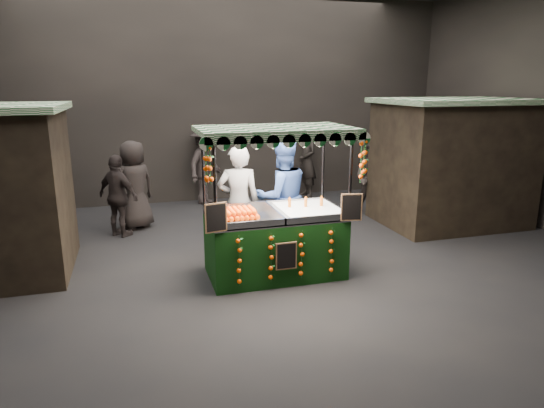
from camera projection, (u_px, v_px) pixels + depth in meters
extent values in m
plane|color=black|center=(267.00, 269.00, 7.70)|extent=(12.00, 12.00, 0.00)
cube|color=black|center=(212.00, 100.00, 11.74)|extent=(12.00, 0.10, 5.00)
cube|color=black|center=(533.00, 165.00, 2.43)|extent=(12.00, 0.10, 5.00)
cube|color=black|center=(451.00, 165.00, 9.98)|extent=(2.80, 2.00, 2.50)
cube|color=#114E1D|center=(457.00, 101.00, 9.66)|extent=(3.00, 2.20, 0.10)
cube|color=black|center=(275.00, 246.00, 7.40)|extent=(2.02, 1.10, 0.92)
cube|color=#BBBCC2|center=(275.00, 216.00, 7.28)|extent=(2.02, 1.10, 0.04)
cylinder|color=black|center=(216.00, 220.00, 6.49)|extent=(0.05, 0.05, 2.21)
cylinder|color=black|center=(349.00, 209.00, 7.02)|extent=(0.05, 0.05, 2.21)
cylinder|color=black|center=(205.00, 202.00, 7.46)|extent=(0.05, 0.05, 2.21)
cylinder|color=black|center=(322.00, 194.00, 7.99)|extent=(0.05, 0.05, 2.21)
cube|color=#114E1D|center=(275.00, 130.00, 6.96)|extent=(2.25, 1.33, 0.07)
cube|color=silver|center=(309.00, 210.00, 7.42)|extent=(0.90, 0.99, 0.07)
cube|color=black|center=(216.00, 218.00, 6.42)|extent=(0.31, 0.09, 0.40)
cube|color=black|center=(352.00, 207.00, 6.96)|extent=(0.31, 0.09, 0.40)
cube|color=black|center=(286.00, 256.00, 6.84)|extent=(0.31, 0.02, 0.40)
imported|color=slate|center=(239.00, 203.00, 7.99)|extent=(0.78, 0.59, 1.93)
imported|color=navy|center=(282.00, 197.00, 8.19)|extent=(1.04, 0.84, 2.01)
imported|color=#2C2624|center=(372.00, 178.00, 10.70)|extent=(1.02, 1.00, 1.66)
imported|color=black|center=(118.00, 196.00, 9.18)|extent=(0.94, 0.93, 1.60)
imported|color=#2B2423|center=(206.00, 165.00, 11.67)|extent=(1.35, 1.42, 1.93)
imported|color=black|center=(134.00, 185.00, 9.66)|extent=(1.05, 0.95, 1.80)
imported|color=#2B2523|center=(383.00, 168.00, 12.36)|extent=(1.32, 1.38, 1.56)
imported|color=black|center=(307.00, 162.00, 12.39)|extent=(0.51, 0.72, 1.85)
imported|color=black|center=(417.00, 176.00, 10.79)|extent=(1.03, 0.92, 1.75)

